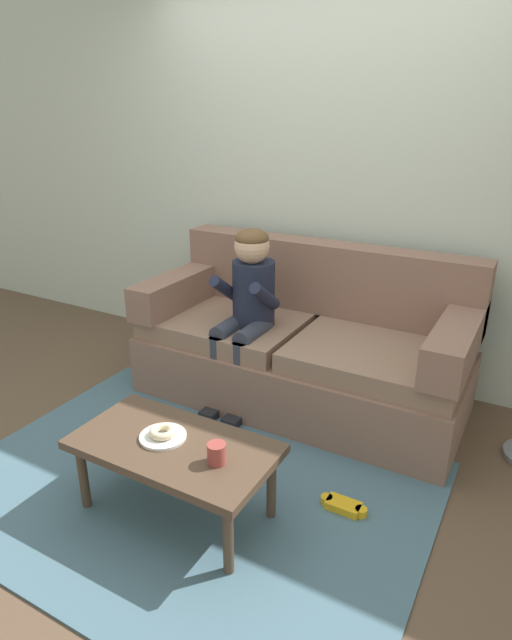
{
  "coord_description": "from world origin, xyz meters",
  "views": [
    {
      "loc": [
        1.35,
        -1.97,
        1.76
      ],
      "look_at": [
        -0.01,
        0.45,
        0.65
      ],
      "focal_mm": 30.02,
      "sensor_mm": 36.0,
      "label": 1
    }
  ],
  "objects_px": {
    "donut": "(162,432)",
    "couch": "(304,348)",
    "toy_controller": "(343,507)",
    "person_child": "(247,301)",
    "mug": "(217,453)",
    "coffee_table": "(174,451)"
  },
  "relations": [
    {
      "from": "person_child",
      "to": "couch",
      "type": "bearing_deg",
      "value": 35.74
    },
    {
      "from": "donut",
      "to": "coffee_table",
      "type": "bearing_deg",
      "value": -6.3
    },
    {
      "from": "mug",
      "to": "toy_controller",
      "type": "xyz_separation_m",
      "value": [
        0.43,
        0.41,
        -0.4
      ]
    },
    {
      "from": "toy_controller",
      "to": "donut",
      "type": "bearing_deg",
      "value": -125.94
    },
    {
      "from": "couch",
      "to": "mug",
      "type": "xyz_separation_m",
      "value": [
        0.19,
        -1.29,
        0.08
      ]
    },
    {
      "from": "person_child",
      "to": "toy_controller",
      "type": "bearing_deg",
      "value": -36.64
    },
    {
      "from": "donut",
      "to": "couch",
      "type": "bearing_deg",
      "value": 84.55
    },
    {
      "from": "coffee_table",
      "to": "donut",
      "type": "distance_m",
      "value": 0.1
    },
    {
      "from": "couch",
      "to": "person_child",
      "type": "bearing_deg",
      "value": -144.26
    },
    {
      "from": "couch",
      "to": "donut",
      "type": "relative_size",
      "value": 16.62
    },
    {
      "from": "coffee_table",
      "to": "donut",
      "type": "relative_size",
      "value": 7.56
    },
    {
      "from": "coffee_table",
      "to": "toy_controller",
      "type": "height_order",
      "value": "coffee_table"
    },
    {
      "from": "couch",
      "to": "coffee_table",
      "type": "distance_m",
      "value": 1.27
    },
    {
      "from": "person_child",
      "to": "donut",
      "type": "distance_m",
      "value": 1.09
    },
    {
      "from": "person_child",
      "to": "donut",
      "type": "xyz_separation_m",
      "value": [
        0.17,
        -1.05,
        -0.26
      ]
    },
    {
      "from": "couch",
      "to": "person_child",
      "type": "xyz_separation_m",
      "value": [
        -0.29,
        -0.21,
        0.32
      ]
    },
    {
      "from": "coffee_table",
      "to": "toy_controller",
      "type": "relative_size",
      "value": 4.02
    },
    {
      "from": "couch",
      "to": "toy_controller",
      "type": "height_order",
      "value": "couch"
    },
    {
      "from": "couch",
      "to": "mug",
      "type": "distance_m",
      "value": 1.31
    },
    {
      "from": "couch",
      "to": "mug",
      "type": "bearing_deg",
      "value": -81.55
    },
    {
      "from": "coffee_table",
      "to": "toy_controller",
      "type": "xyz_separation_m",
      "value": [
        0.67,
        0.38,
        -0.31
      ]
    },
    {
      "from": "coffee_table",
      "to": "mug",
      "type": "height_order",
      "value": "mug"
    }
  ]
}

